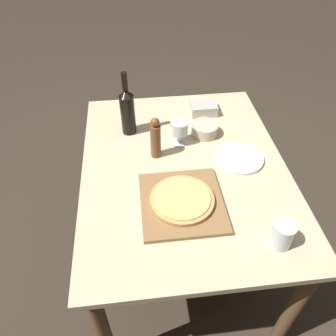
% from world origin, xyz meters
% --- Properties ---
extents(ground_plane, '(12.00, 12.00, 0.00)m').
position_xyz_m(ground_plane, '(0.00, 0.00, 0.00)').
color(ground_plane, '#382D23').
extents(dining_table, '(0.93, 1.21, 0.76)m').
position_xyz_m(dining_table, '(0.00, 0.00, 0.65)').
color(dining_table, '#CCB78E').
rests_on(dining_table, ground_plane).
extents(cutting_board, '(0.34, 0.35, 0.02)m').
position_xyz_m(cutting_board, '(-0.04, -0.22, 0.77)').
color(cutting_board, olive).
rests_on(cutting_board, dining_table).
extents(pizza, '(0.26, 0.26, 0.02)m').
position_xyz_m(pizza, '(-0.04, -0.22, 0.79)').
color(pizza, tan).
rests_on(pizza, cutting_board).
extents(wine_bottle, '(0.07, 0.07, 0.33)m').
position_xyz_m(wine_bottle, '(-0.24, 0.29, 0.89)').
color(wine_bottle, black).
rests_on(wine_bottle, dining_table).
extents(pepper_mill, '(0.05, 0.05, 0.21)m').
position_xyz_m(pepper_mill, '(-0.12, 0.09, 0.86)').
color(pepper_mill, brown).
rests_on(pepper_mill, dining_table).
extents(wine_glass, '(0.08, 0.08, 0.12)m').
position_xyz_m(wine_glass, '(0.00, 0.17, 0.84)').
color(wine_glass, silver).
rests_on(wine_glass, dining_table).
extents(small_bowl, '(0.13, 0.13, 0.06)m').
position_xyz_m(small_bowl, '(0.14, 0.22, 0.79)').
color(small_bowl, beige).
rests_on(small_bowl, dining_table).
extents(drinking_tumbler, '(0.08, 0.08, 0.11)m').
position_xyz_m(drinking_tumbler, '(0.28, -0.45, 0.81)').
color(drinking_tumbler, silver).
rests_on(drinking_tumbler, dining_table).
extents(dinner_plate, '(0.23, 0.23, 0.01)m').
position_xyz_m(dinner_plate, '(0.26, 0.02, 0.77)').
color(dinner_plate, silver).
rests_on(dinner_plate, dining_table).
extents(food_container, '(0.14, 0.11, 0.06)m').
position_xyz_m(food_container, '(0.17, 0.42, 0.79)').
color(food_container, '#BCB7AD').
rests_on(food_container, dining_table).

